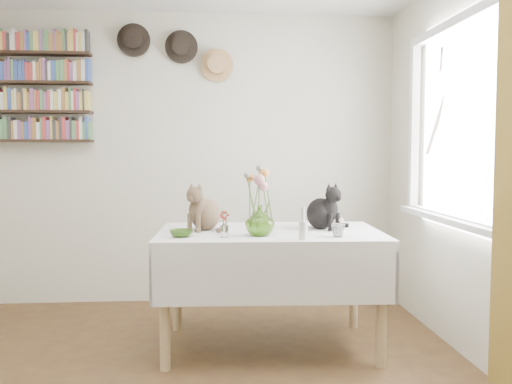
{
  "coord_description": "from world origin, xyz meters",
  "views": [
    {
      "loc": [
        0.39,
        -2.75,
        1.3
      ],
      "look_at": [
        0.68,
        0.88,
        1.05
      ],
      "focal_mm": 40.0,
      "sensor_mm": 36.0,
      "label": 1
    }
  ],
  "objects": [
    {
      "name": "tabby_cat",
      "position": [
        0.35,
        1.07,
        0.95
      ],
      "size": [
        0.34,
        0.35,
        0.33
      ],
      "primitive_type": null,
      "rotation": [
        0.0,
        0.0,
        -0.61
      ],
      "color": "brown",
      "rests_on": "dining_table"
    },
    {
      "name": "room",
      "position": [
        0.0,
        0.0,
        1.25
      ],
      "size": [
        4.08,
        4.58,
        2.58
      ],
      "color": "brown",
      "rests_on": "ground"
    },
    {
      "name": "porcelain_figurine",
      "position": [
        1.24,
        0.87,
        0.83
      ],
      "size": [
        0.05,
        0.05,
        0.1
      ],
      "color": "white",
      "rests_on": "dining_table"
    },
    {
      "name": "flower_vase",
      "position": [
        0.7,
        0.77,
        0.88
      ],
      "size": [
        0.21,
        0.21,
        0.19
      ],
      "primitive_type": "imported",
      "rotation": [
        0.0,
        0.0,
        -0.13
      ],
      "color": "#8ABF4A",
      "rests_on": "dining_table"
    },
    {
      "name": "drinking_glass",
      "position": [
        1.17,
        0.68,
        0.82
      ],
      "size": [
        0.11,
        0.11,
        0.08
      ],
      "primitive_type": "imported",
      "rotation": [
        0.0,
        0.0,
        0.26
      ],
      "color": "white",
      "rests_on": "dining_table"
    },
    {
      "name": "bookshelf_unit",
      "position": [
        -1.1,
        2.16,
        1.84
      ],
      "size": [
        1.0,
        0.16,
        0.91
      ],
      "color": "black",
      "rests_on": "room"
    },
    {
      "name": "dining_table",
      "position": [
        0.78,
        0.98,
        0.59
      ],
      "size": [
        1.5,
        1.0,
        0.78
      ],
      "color": "white",
      "rests_on": "room"
    },
    {
      "name": "berry_jar",
      "position": [
        0.47,
        0.72,
        0.87
      ],
      "size": [
        0.05,
        0.05,
        0.18
      ],
      "color": "white",
      "rests_on": "dining_table"
    },
    {
      "name": "candlestick",
      "position": [
        0.94,
        0.59,
        0.85
      ],
      "size": [
        0.05,
        0.05,
        0.2
      ],
      "color": "white",
      "rests_on": "dining_table"
    },
    {
      "name": "wall_hats",
      "position": [
        0.12,
        2.19,
        2.17
      ],
      "size": [
        0.98,
        0.09,
        0.48
      ],
      "color": "black",
      "rests_on": "room"
    },
    {
      "name": "flower_bouquet",
      "position": [
        0.69,
        0.78,
        1.13
      ],
      "size": [
        0.17,
        0.12,
        0.39
      ],
      "color": "#4C7233",
      "rests_on": "flower_vase"
    },
    {
      "name": "black_cat",
      "position": [
        1.14,
        1.07,
        0.94
      ],
      "size": [
        0.33,
        0.34,
        0.32
      ],
      "primitive_type": null,
      "rotation": [
        0.0,
        0.0,
        0.58
      ],
      "color": "black",
      "rests_on": "dining_table"
    },
    {
      "name": "green_bowl",
      "position": [
        0.21,
        0.76,
        0.81
      ],
      "size": [
        0.19,
        0.19,
        0.04
      ],
      "primitive_type": "imported",
      "rotation": [
        0.0,
        0.0,
        -0.44
      ],
      "color": "#8ABF4A",
      "rests_on": "dining_table"
    },
    {
      "name": "window",
      "position": [
        1.97,
        0.8,
        1.4
      ],
      "size": [
        0.12,
        1.52,
        1.32
      ],
      "color": "white",
      "rests_on": "room"
    }
  ]
}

